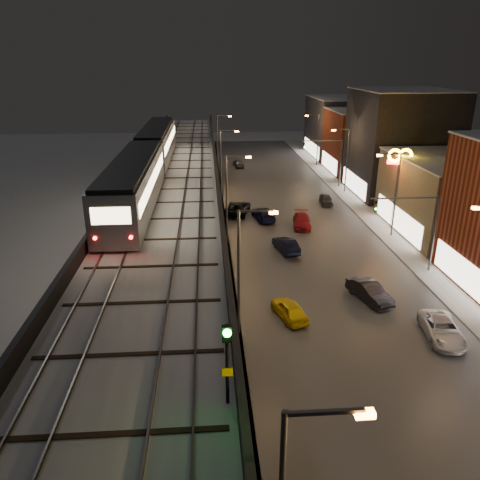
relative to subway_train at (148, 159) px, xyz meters
name	(u,v)px	position (x,y,z in m)	size (l,w,h in m)	color
road_surface	(297,226)	(16.00, 2.90, -8.51)	(17.00, 120.00, 0.06)	#46474D
sidewalk_right	(382,223)	(26.00, 2.90, -8.47)	(4.00, 120.00, 0.14)	#9FA1A8
under_viaduct_pavement	(178,229)	(2.50, 2.90, -8.51)	(11.00, 120.00, 0.06)	#9FA1A8
elevated_viaduct	(174,187)	(2.50, -0.26, -2.92)	(9.00, 100.00, 6.30)	black
viaduct_trackbed	(174,180)	(2.49, -0.13, -2.15)	(8.40, 100.00, 0.32)	#B2B7C1
viaduct_parapet_streetside	(217,175)	(6.85, -0.10, -1.69)	(0.30, 100.00, 1.10)	black
viaduct_parapet_far	(130,176)	(-1.85, -0.10, -1.69)	(0.30, 100.00, 1.10)	black
building_c	(455,196)	(32.49, -0.10, -4.46)	(12.20, 15.20, 8.16)	brown
building_d	(401,143)	(32.49, 15.90, -1.46)	(12.20, 13.20, 14.16)	black
building_e	(366,141)	(32.49, 29.90, -3.46)	(12.20, 12.20, 10.16)	maroon
building_f	(343,127)	(32.49, 43.90, -2.96)	(12.20, 16.20, 11.16)	#2B2A31
streetlight_left_1	(243,265)	(8.07, -19.10, -3.30)	(2.57, 0.28, 9.00)	#38383A
streetlight_left_2	(229,192)	(8.07, -1.10, -3.30)	(2.57, 0.28, 9.00)	#38383A
streetlight_right_2	(394,189)	(25.23, -1.10, -3.30)	(2.56, 0.28, 9.00)	#38383A
streetlight_left_3	(223,158)	(8.07, 16.90, -3.30)	(2.57, 0.28, 9.00)	#38383A
streetlight_right_3	(345,156)	(25.23, 16.90, -3.30)	(2.56, 0.28, 9.00)	#38383A
streetlight_left_4	(219,137)	(8.07, 34.90, -3.30)	(2.57, 0.28, 9.00)	#38383A
streetlight_right_4	(317,136)	(25.23, 34.90, -3.30)	(2.56, 0.28, 9.00)	#38383A
traffic_light_rig_a	(423,224)	(24.34, -10.11, -4.04)	(6.10, 0.34, 7.00)	#38383A
traffic_light_rig_b	(333,157)	(24.34, 19.89, -4.04)	(6.10, 0.34, 7.00)	#38383A
subway_train	(148,159)	(0.00, 0.00, 0.00)	(3.23, 39.39, 3.87)	gray
rail_signal	(227,350)	(6.40, -33.94, 0.32)	(0.36, 0.44, 3.15)	black
car_taxi	(289,310)	(11.63, -17.27, -7.86)	(1.61, 3.99, 1.36)	yellow
car_near_white	(286,245)	(13.46, -4.67, -7.85)	(1.47, 4.21, 1.39)	black
car_mid_silver	(237,208)	(9.49, 7.78, -7.77)	(2.55, 5.53, 1.54)	black
car_mid_dark	(263,214)	(12.39, 5.35, -7.83)	(2.00, 4.93, 1.43)	black
car_far_white	(238,163)	(11.45, 34.94, -7.88)	(1.56, 3.89, 1.32)	#51545D
car_onc_silver	(369,292)	(18.37, -15.07, -7.80)	(1.56, 4.46, 1.47)	black
car_onc_dark	(442,330)	(21.50, -20.71, -7.87)	(2.23, 4.84, 1.34)	silver
car_onc_white	(302,221)	(16.49, 2.59, -7.86)	(1.91, 4.69, 1.36)	maroon
car_onc_red	(326,200)	(21.39, 11.16, -7.90)	(1.51, 3.75, 1.28)	#3A3E42
sign_mcdonalds	(399,166)	(26.50, 1.40, -1.38)	(2.67, 0.70, 8.99)	#38383A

